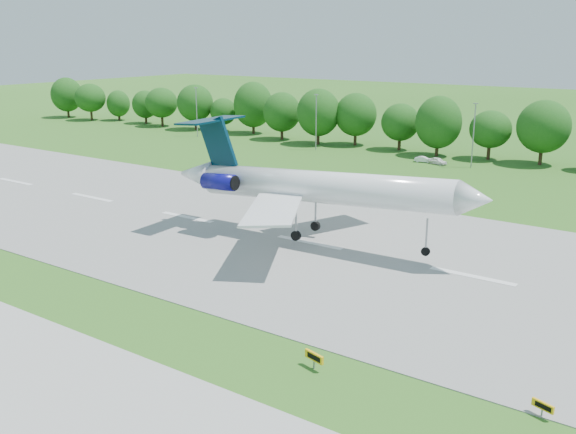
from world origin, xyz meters
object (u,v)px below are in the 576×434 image
object	(u,v)px
taxi_sign_left	(314,357)
service_vehicle_b	(438,161)
airliner	(307,185)
service_vehicle_a	(423,159)

from	to	relation	value
taxi_sign_left	service_vehicle_b	size ratio (longest dim) A/B	0.46
taxi_sign_left	service_vehicle_b	world-z (taller)	service_vehicle_b
airliner	service_vehicle_b	bearing A→B (deg)	93.06
service_vehicle_a	service_vehicle_b	world-z (taller)	service_vehicle_b
taxi_sign_left	service_vehicle_b	bearing A→B (deg)	120.73
airliner	taxi_sign_left	bearing A→B (deg)	-59.14
taxi_sign_left	service_vehicle_b	xyz separation A→B (m)	(-23.22, 81.78, -0.28)
service_vehicle_a	service_vehicle_b	xyz separation A→B (m)	(3.13, -0.45, 0.09)
airliner	service_vehicle_b	xyz separation A→B (m)	(-6.15, 56.49, -6.51)
taxi_sign_left	service_vehicle_a	distance (m)	86.35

